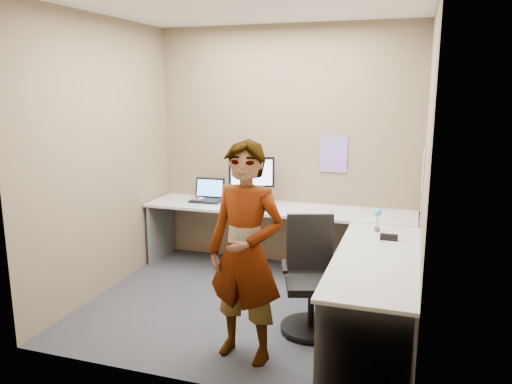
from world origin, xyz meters
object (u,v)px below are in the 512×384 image
(monitor, at_px, (252,175))
(office_chair, at_px, (311,285))
(desk, at_px, (304,239))
(person, at_px, (246,253))

(monitor, distance_m, office_chair, 1.69)
(desk, height_order, person, person)
(desk, height_order, monitor, monitor)
(monitor, relative_size, office_chair, 0.50)
(monitor, bearing_deg, person, -96.28)
(desk, xyz_separation_m, monitor, (-0.73, 0.59, 0.49))
(monitor, height_order, office_chair, monitor)
(office_chair, distance_m, person, 0.82)
(desk, relative_size, monitor, 6.22)
(person, bearing_deg, desk, 91.73)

